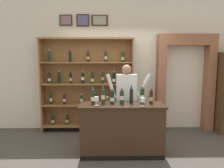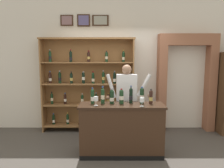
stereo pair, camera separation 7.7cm
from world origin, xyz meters
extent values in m
cube|color=#47423D|center=(0.00, 0.00, -0.01)|extent=(14.00, 14.00, 0.02)
cube|color=silver|center=(0.00, 1.58, 1.63)|extent=(12.00, 0.16, 3.25)
cube|color=#382316|center=(-1.16, 1.48, 2.65)|extent=(0.30, 0.02, 0.25)
cube|color=#826166|center=(-1.16, 1.47, 2.65)|extent=(0.24, 0.01, 0.20)
cube|color=#382316|center=(-0.76, 1.48, 2.65)|extent=(0.30, 0.02, 0.28)
cube|color=#5B538B|center=(-0.76, 1.47, 2.65)|extent=(0.24, 0.01, 0.23)
cube|color=#382316|center=(-0.36, 1.48, 2.65)|extent=(0.39, 0.02, 0.25)
cube|color=#96988D|center=(-0.36, 1.47, 2.65)|extent=(0.31, 0.01, 0.20)
cube|color=olive|center=(-1.73, 1.30, 1.12)|extent=(0.03, 0.34, 2.23)
cube|color=olive|center=(0.41, 1.30, 1.12)|extent=(0.03, 0.34, 2.23)
cube|color=olive|center=(-0.66, 1.46, 1.12)|extent=(2.17, 0.02, 2.23)
cube|color=olive|center=(-0.66, 1.30, 0.14)|extent=(2.11, 0.33, 0.03)
cylinder|color=black|center=(-1.51, 1.32, 0.25)|extent=(0.07, 0.07, 0.20)
sphere|color=black|center=(-1.51, 1.32, 0.36)|extent=(0.06, 0.06, 0.06)
cylinder|color=black|center=(-1.51, 1.32, 0.39)|extent=(0.03, 0.03, 0.06)
cylinder|color=navy|center=(-1.51, 1.32, 0.41)|extent=(0.03, 0.03, 0.03)
cylinder|color=silver|center=(-1.51, 1.32, 0.23)|extent=(0.07, 0.07, 0.07)
cylinder|color=#19381E|center=(-1.17, 1.34, 0.26)|extent=(0.07, 0.07, 0.21)
sphere|color=#19381E|center=(-1.17, 1.34, 0.36)|extent=(0.06, 0.06, 0.06)
cylinder|color=#19381E|center=(-1.17, 1.34, 0.40)|extent=(0.03, 0.03, 0.08)
cylinder|color=#B79338|center=(-1.17, 1.34, 0.43)|extent=(0.03, 0.03, 0.03)
cylinder|color=silver|center=(-1.17, 1.34, 0.23)|extent=(0.07, 0.07, 0.07)
cylinder|color=#19381E|center=(-0.82, 1.34, 0.26)|extent=(0.07, 0.07, 0.22)
sphere|color=#19381E|center=(-0.82, 1.34, 0.38)|extent=(0.06, 0.06, 0.06)
cylinder|color=#19381E|center=(-0.82, 1.34, 0.41)|extent=(0.03, 0.03, 0.08)
cylinder|color=maroon|center=(-0.82, 1.34, 0.45)|extent=(0.03, 0.03, 0.03)
cylinder|color=tan|center=(-0.82, 1.34, 0.25)|extent=(0.07, 0.07, 0.07)
cylinder|color=black|center=(-0.46, 1.33, 0.26)|extent=(0.07, 0.07, 0.21)
sphere|color=black|center=(-0.46, 1.33, 0.37)|extent=(0.06, 0.06, 0.06)
cylinder|color=black|center=(-0.46, 1.33, 0.39)|extent=(0.03, 0.03, 0.07)
cylinder|color=maroon|center=(-0.46, 1.33, 0.42)|extent=(0.03, 0.03, 0.03)
cylinder|color=tan|center=(-0.46, 1.33, 0.24)|extent=(0.07, 0.07, 0.07)
cylinder|color=black|center=(-0.15, 1.28, 0.26)|extent=(0.07, 0.07, 0.21)
sphere|color=black|center=(-0.15, 1.28, 0.36)|extent=(0.06, 0.06, 0.06)
cylinder|color=black|center=(-0.15, 1.28, 0.39)|extent=(0.03, 0.03, 0.07)
cylinder|color=navy|center=(-0.15, 1.28, 0.42)|extent=(0.03, 0.03, 0.03)
cylinder|color=black|center=(-0.15, 1.28, 0.27)|extent=(0.07, 0.07, 0.07)
cylinder|color=black|center=(0.21, 1.32, 0.26)|extent=(0.07, 0.07, 0.23)
sphere|color=black|center=(0.21, 1.32, 0.38)|extent=(0.06, 0.06, 0.06)
cylinder|color=black|center=(0.21, 1.32, 0.41)|extent=(0.03, 0.03, 0.06)
cylinder|color=#99999E|center=(0.21, 1.32, 0.43)|extent=(0.04, 0.04, 0.03)
cylinder|color=silver|center=(0.21, 1.32, 0.23)|extent=(0.07, 0.07, 0.07)
cube|color=olive|center=(-0.66, 1.30, 0.65)|extent=(2.11, 0.33, 0.02)
cylinder|color=#19381E|center=(-1.54, 1.32, 0.77)|extent=(0.06, 0.06, 0.22)
sphere|color=#19381E|center=(-1.54, 1.32, 0.88)|extent=(0.06, 0.06, 0.06)
cylinder|color=#19381E|center=(-1.54, 1.32, 0.92)|extent=(0.03, 0.03, 0.08)
cylinder|color=black|center=(-1.54, 1.32, 0.95)|extent=(0.03, 0.03, 0.03)
cylinder|color=beige|center=(-1.54, 1.32, 0.77)|extent=(0.07, 0.07, 0.07)
cylinder|color=black|center=(-1.21, 1.32, 0.76)|extent=(0.06, 0.06, 0.21)
sphere|color=black|center=(-1.21, 1.32, 0.87)|extent=(0.06, 0.06, 0.06)
cylinder|color=black|center=(-1.21, 1.32, 0.90)|extent=(0.03, 0.03, 0.07)
cylinder|color=navy|center=(-1.21, 1.32, 0.92)|extent=(0.03, 0.03, 0.03)
cylinder|color=silver|center=(-1.21, 1.32, 0.75)|extent=(0.07, 0.07, 0.07)
cylinder|color=#19381E|center=(-0.79, 1.26, 0.76)|extent=(0.06, 0.06, 0.20)
sphere|color=#19381E|center=(-0.79, 1.26, 0.86)|extent=(0.06, 0.06, 0.06)
cylinder|color=#19381E|center=(-0.79, 1.26, 0.89)|extent=(0.02, 0.02, 0.07)
cylinder|color=#99999E|center=(-0.79, 1.26, 0.92)|extent=(0.03, 0.03, 0.03)
cylinder|color=beige|center=(-0.79, 1.26, 0.77)|extent=(0.07, 0.07, 0.06)
cylinder|color=black|center=(-0.46, 1.30, 0.76)|extent=(0.06, 0.06, 0.21)
sphere|color=black|center=(-0.46, 1.30, 0.87)|extent=(0.06, 0.06, 0.06)
cylinder|color=black|center=(-0.46, 1.30, 0.90)|extent=(0.03, 0.03, 0.08)
cylinder|color=#99999E|center=(-0.46, 1.30, 0.93)|extent=(0.03, 0.03, 0.03)
cylinder|color=tan|center=(-0.46, 1.30, 0.75)|extent=(0.07, 0.07, 0.07)
cylinder|color=black|center=(-0.17, 1.30, 0.76)|extent=(0.06, 0.06, 0.21)
sphere|color=black|center=(-0.17, 1.30, 0.87)|extent=(0.06, 0.06, 0.06)
cylinder|color=black|center=(-0.17, 1.30, 0.90)|extent=(0.02, 0.02, 0.06)
cylinder|color=#B79338|center=(-0.17, 1.30, 0.92)|extent=(0.03, 0.03, 0.03)
cylinder|color=tan|center=(-0.17, 1.30, 0.75)|extent=(0.07, 0.07, 0.07)
cylinder|color=black|center=(0.18, 1.28, 0.76)|extent=(0.06, 0.06, 0.21)
sphere|color=black|center=(0.18, 1.28, 0.87)|extent=(0.06, 0.06, 0.06)
cylinder|color=black|center=(0.18, 1.28, 0.90)|extent=(0.03, 0.03, 0.06)
cylinder|color=black|center=(0.18, 1.28, 0.92)|extent=(0.03, 0.03, 0.03)
cylinder|color=silver|center=(0.18, 1.28, 0.74)|extent=(0.07, 0.07, 0.07)
cube|color=olive|center=(-0.66, 1.30, 1.15)|extent=(2.11, 0.33, 0.02)
cylinder|color=black|center=(-1.56, 1.32, 1.27)|extent=(0.07, 0.07, 0.21)
sphere|color=black|center=(-1.56, 1.32, 1.39)|extent=(0.07, 0.07, 0.07)
cylinder|color=black|center=(-1.56, 1.32, 1.42)|extent=(0.03, 0.03, 0.07)
cylinder|color=navy|center=(-1.56, 1.32, 1.44)|extent=(0.03, 0.03, 0.03)
cylinder|color=silver|center=(-1.56, 1.32, 1.25)|extent=(0.07, 0.07, 0.07)
cylinder|color=black|center=(-1.33, 1.33, 1.28)|extent=(0.07, 0.07, 0.22)
sphere|color=black|center=(-1.33, 1.33, 1.39)|extent=(0.07, 0.07, 0.07)
cylinder|color=black|center=(-1.33, 1.33, 1.43)|extent=(0.03, 0.03, 0.08)
cylinder|color=#99999E|center=(-1.33, 1.33, 1.45)|extent=(0.04, 0.04, 0.03)
cylinder|color=black|center=(-1.33, 1.33, 1.27)|extent=(0.07, 0.07, 0.07)
cylinder|color=black|center=(-1.04, 1.27, 1.27)|extent=(0.07, 0.07, 0.21)
sphere|color=black|center=(-1.04, 1.27, 1.38)|extent=(0.07, 0.07, 0.07)
cylinder|color=black|center=(-1.04, 1.27, 1.41)|extent=(0.03, 0.03, 0.07)
cylinder|color=black|center=(-1.04, 1.27, 1.44)|extent=(0.03, 0.03, 0.03)
cylinder|color=tan|center=(-1.04, 1.27, 1.27)|extent=(0.07, 0.07, 0.07)
cylinder|color=black|center=(-0.76, 1.27, 1.28)|extent=(0.07, 0.07, 0.23)
sphere|color=black|center=(-0.76, 1.27, 1.40)|extent=(0.07, 0.07, 0.07)
cylinder|color=black|center=(-0.76, 1.27, 1.42)|extent=(0.03, 0.03, 0.06)
cylinder|color=#99999E|center=(-0.76, 1.27, 1.44)|extent=(0.04, 0.04, 0.03)
cylinder|color=silver|center=(-0.76, 1.27, 1.29)|extent=(0.07, 0.07, 0.07)
cylinder|color=black|center=(-0.53, 1.27, 1.27)|extent=(0.07, 0.07, 0.22)
sphere|color=black|center=(-0.53, 1.27, 1.39)|extent=(0.07, 0.07, 0.07)
cylinder|color=black|center=(-0.53, 1.27, 1.42)|extent=(0.03, 0.03, 0.07)
cylinder|color=maroon|center=(-0.53, 1.27, 1.45)|extent=(0.03, 0.03, 0.03)
cylinder|color=beige|center=(-0.53, 1.27, 1.25)|extent=(0.07, 0.07, 0.07)
cylinder|color=#19381E|center=(-0.29, 1.32, 1.28)|extent=(0.07, 0.07, 0.23)
sphere|color=#19381E|center=(-0.29, 1.32, 1.40)|extent=(0.07, 0.07, 0.07)
cylinder|color=#19381E|center=(-0.29, 1.32, 1.43)|extent=(0.03, 0.03, 0.08)
cylinder|color=#99999E|center=(-0.29, 1.32, 1.46)|extent=(0.03, 0.03, 0.03)
cylinder|color=tan|center=(-0.29, 1.32, 1.28)|extent=(0.07, 0.07, 0.07)
cylinder|color=black|center=(-0.02, 1.26, 1.28)|extent=(0.07, 0.07, 0.22)
sphere|color=black|center=(-0.02, 1.26, 1.39)|extent=(0.07, 0.07, 0.07)
cylinder|color=black|center=(-0.02, 1.26, 1.42)|extent=(0.03, 0.03, 0.08)
cylinder|color=#99999E|center=(-0.02, 1.26, 1.45)|extent=(0.04, 0.04, 0.03)
cylinder|color=silver|center=(-0.02, 1.26, 1.25)|extent=(0.07, 0.07, 0.07)
cylinder|color=black|center=(0.28, 1.31, 1.28)|extent=(0.07, 0.07, 0.22)
sphere|color=black|center=(0.28, 1.31, 1.39)|extent=(0.07, 0.07, 0.07)
cylinder|color=black|center=(0.28, 1.31, 1.42)|extent=(0.03, 0.03, 0.06)
cylinder|color=#99999E|center=(0.28, 1.31, 1.43)|extent=(0.04, 0.04, 0.03)
cylinder|color=black|center=(0.28, 1.31, 1.25)|extent=(0.07, 0.07, 0.07)
cube|color=olive|center=(-0.66, 1.30, 1.66)|extent=(2.11, 0.33, 0.02)
cylinder|color=#19381E|center=(-1.53, 1.28, 1.78)|extent=(0.07, 0.07, 0.21)
sphere|color=#19381E|center=(-1.53, 1.28, 1.89)|extent=(0.07, 0.07, 0.07)
cylinder|color=#19381E|center=(-1.53, 1.28, 1.92)|extent=(0.03, 0.03, 0.08)
cylinder|color=#99999E|center=(-1.53, 1.28, 1.96)|extent=(0.03, 0.03, 0.03)
cylinder|color=black|center=(-1.53, 1.28, 1.77)|extent=(0.07, 0.07, 0.07)
cylinder|color=black|center=(-1.04, 1.26, 1.78)|extent=(0.07, 0.07, 0.21)
sphere|color=black|center=(-1.04, 1.26, 1.89)|extent=(0.07, 0.07, 0.07)
cylinder|color=black|center=(-1.04, 1.26, 1.92)|extent=(0.03, 0.03, 0.08)
cylinder|color=maroon|center=(-1.04, 1.26, 1.96)|extent=(0.03, 0.03, 0.03)
cylinder|color=black|center=(-1.04, 1.26, 1.75)|extent=(0.07, 0.07, 0.07)
cylinder|color=black|center=(-0.63, 1.32, 1.77)|extent=(0.07, 0.07, 0.19)
sphere|color=black|center=(-0.63, 1.32, 1.87)|extent=(0.07, 0.07, 0.07)
cylinder|color=black|center=(-0.63, 1.32, 1.90)|extent=(0.03, 0.03, 0.07)
cylinder|color=maroon|center=(-0.63, 1.32, 1.93)|extent=(0.03, 0.03, 0.03)
cylinder|color=tan|center=(-0.63, 1.32, 1.77)|extent=(0.07, 0.07, 0.06)
cylinder|color=#19381E|center=(-0.21, 1.33, 1.77)|extent=(0.07, 0.07, 0.20)
sphere|color=#19381E|center=(-0.21, 1.33, 1.88)|extent=(0.07, 0.07, 0.07)
cylinder|color=#19381E|center=(-0.21, 1.33, 1.90)|extent=(0.03, 0.03, 0.06)
cylinder|color=black|center=(-0.21, 1.33, 1.92)|extent=(0.03, 0.03, 0.03)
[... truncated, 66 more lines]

